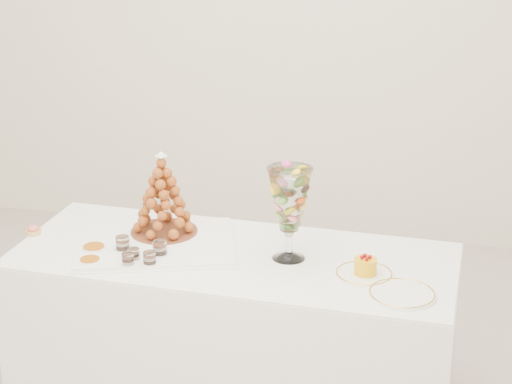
# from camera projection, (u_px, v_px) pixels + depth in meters

# --- Properties ---
(buffet_table) EXTENTS (1.84, 0.84, 0.68)m
(buffet_table) POSITION_uv_depth(u_px,v_px,m) (234.00, 328.00, 3.58)
(buffet_table) COLOR white
(buffet_table) RESTS_ON ground
(lace_tray) EXTENTS (0.74, 0.63, 0.02)m
(lace_tray) POSITION_uv_depth(u_px,v_px,m) (157.00, 244.00, 3.53)
(lace_tray) COLOR white
(lace_tray) RESTS_ON buffet_table
(macaron_vase) EXTENTS (0.17, 0.17, 0.38)m
(macaron_vase) POSITION_uv_depth(u_px,v_px,m) (290.00, 200.00, 3.34)
(macaron_vase) COLOR white
(macaron_vase) RESTS_ON buffet_table
(cake_plate) EXTENTS (0.22, 0.22, 0.01)m
(cake_plate) POSITION_uv_depth(u_px,v_px,m) (364.00, 274.00, 3.28)
(cake_plate) COLOR white
(cake_plate) RESTS_ON buffet_table
(spare_plate) EXTENTS (0.25, 0.25, 0.01)m
(spare_plate) POSITION_uv_depth(u_px,v_px,m) (402.00, 294.00, 3.12)
(spare_plate) COLOR white
(spare_plate) RESTS_ON buffet_table
(pink_tart) EXTENTS (0.07, 0.07, 0.04)m
(pink_tart) POSITION_uv_depth(u_px,v_px,m) (33.00, 230.00, 3.65)
(pink_tart) COLOR tan
(pink_tart) RESTS_ON buffet_table
(verrine_a) EXTENTS (0.06, 0.06, 0.07)m
(verrine_a) POSITION_uv_depth(u_px,v_px,m) (123.00, 245.00, 3.45)
(verrine_a) COLOR white
(verrine_a) RESTS_ON buffet_table
(verrine_b) EXTENTS (0.05, 0.05, 0.06)m
(verrine_b) POSITION_uv_depth(u_px,v_px,m) (134.00, 256.00, 3.37)
(verrine_b) COLOR white
(verrine_b) RESTS_ON buffet_table
(verrine_c) EXTENTS (0.06, 0.06, 0.08)m
(verrine_c) POSITION_uv_depth(u_px,v_px,m) (160.00, 250.00, 3.41)
(verrine_c) COLOR white
(verrine_c) RESTS_ON buffet_table
(verrine_d) EXTENTS (0.06, 0.06, 0.06)m
(verrine_d) POSITION_uv_depth(u_px,v_px,m) (128.00, 261.00, 3.32)
(verrine_d) COLOR white
(verrine_d) RESTS_ON buffet_table
(verrine_e) EXTENTS (0.06, 0.06, 0.07)m
(verrine_e) POSITION_uv_depth(u_px,v_px,m) (150.00, 260.00, 3.33)
(verrine_e) COLOR white
(verrine_e) RESTS_ON buffet_table
(ramekin_back) EXTENTS (0.10, 0.10, 0.03)m
(ramekin_back) POSITION_uv_depth(u_px,v_px,m) (94.00, 250.00, 3.46)
(ramekin_back) COLOR white
(ramekin_back) RESTS_ON buffet_table
(ramekin_front) EXTENTS (0.09, 0.09, 0.03)m
(ramekin_front) POSITION_uv_depth(u_px,v_px,m) (90.00, 262.00, 3.36)
(ramekin_front) COLOR white
(ramekin_front) RESTS_ON buffet_table
(croquembouche) EXTENTS (0.28, 0.28, 0.35)m
(croquembouche) POSITION_uv_depth(u_px,v_px,m) (163.00, 194.00, 3.57)
(croquembouche) COLOR brown
(croquembouche) RESTS_ON lace_tray
(mousse_cake) EXTENTS (0.09, 0.09, 0.08)m
(mousse_cake) POSITION_uv_depth(u_px,v_px,m) (365.00, 266.00, 3.26)
(mousse_cake) COLOR #EEAA0B
(mousse_cake) RESTS_ON cake_plate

